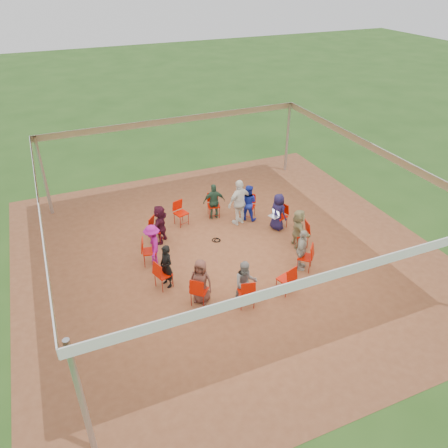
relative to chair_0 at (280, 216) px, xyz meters
name	(u,v)px	position (x,y,z in m)	size (l,w,h in m)	color
ground	(227,254)	(-2.34, -0.78, -0.45)	(80.00, 80.00, 0.00)	#274E18
dirt_patch	(227,254)	(-2.34, -0.78, -0.44)	(13.00, 13.00, 0.00)	brown
tent	(228,189)	(-2.34, -0.78, 1.92)	(10.33, 10.33, 3.00)	#B2B2B7
chair_0	(280,216)	(0.00, 0.00, 0.00)	(0.42, 0.44, 0.90)	#C61100
chair_1	(249,207)	(-0.70, 1.07, 0.00)	(0.42, 0.44, 0.90)	#C61100
chair_2	(214,206)	(-1.85, 1.64, 0.00)	(0.42, 0.44, 0.90)	#C61100
chair_3	(181,213)	(-3.12, 1.56, 0.00)	(0.42, 0.44, 0.90)	#C61100
chair_4	(157,229)	(-4.19, 0.86, 0.00)	(0.42, 0.44, 0.90)	#C61100
chair_5	(149,251)	(-4.76, -0.29, 0.00)	(0.42, 0.44, 0.90)	#C61100
chair_6	(163,275)	(-4.68, -1.56, 0.00)	(0.42, 0.44, 0.90)	#C61100
chair_7	(199,291)	(-3.98, -2.63, 0.00)	(0.42, 0.44, 0.90)	#C61100
chair_8	(246,292)	(-2.84, -3.20, 0.00)	(0.42, 0.44, 0.90)	#C61100
chair_9	(286,279)	(-1.56, -3.12, 0.00)	(0.42, 0.44, 0.90)	#C61100
chair_10	(305,257)	(-0.49, -2.42, 0.00)	(0.42, 0.44, 0.90)	#C61100
chair_11	(301,234)	(0.08, -1.28, 0.00)	(0.42, 0.44, 0.90)	#C61100
person_seated_0	(278,212)	(-0.11, -0.04, 0.23)	(0.66, 0.37, 1.35)	#18143A
person_seated_1	(248,202)	(-0.78, 0.98, 0.23)	(0.66, 0.38, 1.35)	#1729A8
person_seated_2	(214,202)	(-1.87, 1.52, 0.23)	(0.79, 0.41, 1.35)	#294C39
person_seated_3	(160,224)	(-4.10, 0.78, 0.23)	(1.26, 0.47, 1.35)	#421125
person_seated_4	(153,245)	(-4.64, -0.31, 0.23)	(0.88, 0.43, 1.35)	#94117D
person_seated_5	(166,266)	(-4.57, -1.53, 0.23)	(0.49, 0.32, 1.35)	black
person_seated_6	(201,281)	(-3.90, -2.54, 0.23)	(0.66, 0.37, 1.35)	brown
person_seated_7	(245,283)	(-2.81, -3.08, 0.23)	(0.66, 0.38, 1.35)	gray
person_seated_8	(302,250)	(-0.58, -2.34, 0.23)	(0.79, 0.41, 1.35)	#ACA99A
person_seated_9	(298,229)	(-0.04, -1.25, 0.23)	(1.26, 0.47, 1.35)	#90885C
standing_person	(240,202)	(-1.19, 0.81, 0.41)	(1.00, 0.51, 1.71)	white
cable_coil	(217,240)	(-2.37, 0.08, -0.43)	(0.32, 0.32, 0.03)	black
laptop	(275,214)	(-0.26, -0.09, 0.19)	(0.36, 0.41, 0.23)	#B7B7BC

